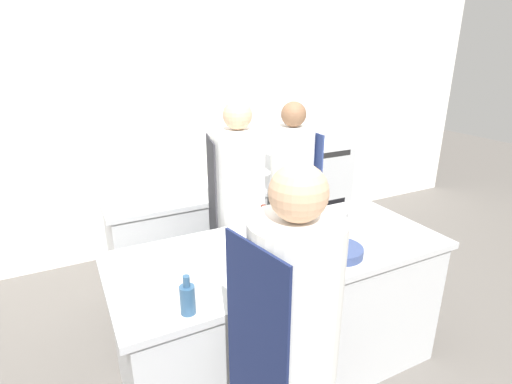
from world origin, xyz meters
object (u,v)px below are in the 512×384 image
(bottle_wine, at_px, (288,248))
(stockpot, at_px, (250,169))
(bowl_mixing_large, at_px, (361,216))
(chef_at_pass_far, at_px, (239,218))
(chef_at_prep_near, at_px, (292,356))
(chef_at_stove, at_px, (291,204))
(bottle_vinegar, at_px, (188,298))
(cup, at_px, (290,218))
(bowl_prep_small, at_px, (339,251))
(oven_range, at_px, (300,190))
(bottle_olive_oil, at_px, (263,221))
(bottle_cooking_oil, at_px, (254,267))

(bottle_wine, relative_size, stockpot, 1.25)
(bowl_mixing_large, bearing_deg, chef_at_pass_far, 144.16)
(chef_at_prep_near, distance_m, chef_at_stove, 1.72)
(bottle_vinegar, xyz_separation_m, cup, (0.92, 0.61, -0.03))
(bowl_prep_small, xyz_separation_m, cup, (-0.04, 0.49, 0.02))
(chef_at_prep_near, xyz_separation_m, bowl_mixing_large, (1.09, 0.84, 0.10))
(chef_at_stove, relative_size, chef_at_pass_far, 0.97)
(chef_at_stove, bearing_deg, chef_at_pass_far, -75.73)
(oven_range, relative_size, bottle_vinegar, 5.23)
(bottle_wine, height_order, cup, bottle_wine)
(chef_at_stove, bearing_deg, bowl_prep_small, -12.63)
(bowl_mixing_large, bearing_deg, chef_at_prep_near, -142.39)
(oven_range, bearing_deg, chef_at_pass_far, -138.55)
(bottle_olive_oil, distance_m, bowl_prep_small, 0.54)
(chef_at_pass_far, bearing_deg, stockpot, -20.68)
(chef_at_prep_near, distance_m, bowl_mixing_large, 1.38)
(cup, bearing_deg, bottle_wine, -122.83)
(chef_at_pass_far, bearing_deg, cup, -136.85)
(chef_at_stove, distance_m, chef_at_pass_far, 0.53)
(bowl_mixing_large, bearing_deg, bottle_vinegar, -162.07)
(bottle_wine, bearing_deg, oven_range, 55.21)
(bottle_cooking_oil, distance_m, cup, 0.80)
(chef_at_stove, xyz_separation_m, bottle_wine, (-0.60, -0.94, 0.19))
(stockpot, bearing_deg, chef_at_pass_far, -123.13)
(chef_at_stove, bearing_deg, bottle_cooking_oil, -36.96)
(chef_at_prep_near, xyz_separation_m, bottle_vinegar, (-0.32, 0.38, 0.15))
(bottle_wine, xyz_separation_m, bowl_mixing_large, (0.80, 0.32, -0.09))
(oven_range, distance_m, chef_at_prep_near, 3.00)
(bottle_cooking_oil, bearing_deg, chef_at_prep_near, -94.54)
(stockpot, bearing_deg, bowl_prep_small, -94.88)
(chef_at_stove, bearing_deg, cup, -29.91)
(bowl_prep_small, bearing_deg, cup, 94.48)
(chef_at_stove, relative_size, bottle_wine, 5.42)
(bottle_vinegar, distance_m, bottle_wine, 0.63)
(chef_at_pass_far, bearing_deg, bowl_mixing_large, -113.39)
(chef_at_pass_far, xyz_separation_m, bowl_mixing_large, (0.71, -0.51, 0.08))
(cup, bearing_deg, oven_range, 54.61)
(bottle_vinegar, relative_size, bowl_mixing_large, 1.05)
(oven_range, height_order, bottle_vinegar, bottle_vinegar)
(bottle_cooking_oil, height_order, stockpot, bottle_cooking_oil)
(cup, bearing_deg, bowl_mixing_large, -16.81)
(bottle_cooking_oil, relative_size, bowl_prep_small, 1.15)
(bottle_cooking_oil, bearing_deg, bowl_mixing_large, 21.65)
(oven_range, distance_m, bottle_wine, 2.45)
(chef_at_prep_near, xyz_separation_m, cup, (0.60, 0.99, 0.12))
(chef_at_stove, bearing_deg, chef_at_prep_near, -28.80)
(chef_at_prep_near, height_order, cup, chef_at_prep_near)
(bottle_cooking_oil, bearing_deg, bottle_wine, 21.15)
(chef_at_prep_near, distance_m, bottle_vinegar, 0.52)
(bowl_mixing_large, bearing_deg, bottle_wine, -158.19)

